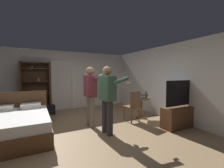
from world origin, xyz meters
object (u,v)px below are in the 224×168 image
object	(u,v)px
laptop	(142,97)
tv_flatscreen	(181,113)
bookshelf	(36,86)
bed	(15,125)
suitcase_dark	(47,110)
person_blue_shirt	(108,95)
side_table	(141,104)
bottle_on_table	(146,95)
person_striped_shirt	(91,92)
wooden_chair	(133,105)

from	to	relation	value
laptop	tv_flatscreen	bearing A→B (deg)	-68.85
bookshelf	bed	bearing A→B (deg)	-102.02
tv_flatscreen	suitcase_dark	world-z (taller)	tv_flatscreen
bookshelf	suitcase_dark	world-z (taller)	bookshelf
tv_flatscreen	person_blue_shirt	size ratio (longest dim) A/B	0.79
tv_flatscreen	side_table	bearing A→B (deg)	109.37
bottle_on_table	person_striped_shirt	world-z (taller)	person_striped_shirt
side_table	suitcase_dark	size ratio (longest dim) A/B	1.30
bed	person_striped_shirt	world-z (taller)	person_striped_shirt
person_striped_shirt	wooden_chair	bearing A→B (deg)	-10.20
bookshelf	laptop	world-z (taller)	bookshelf
bookshelf	person_striped_shirt	xyz separation A→B (m)	(1.39, -2.37, -0.06)
bookshelf	laptop	xyz separation A→B (m)	(3.22, -2.45, -0.32)
laptop	wooden_chair	xyz separation A→B (m)	(-0.47, -0.16, -0.21)
person_blue_shirt	person_striped_shirt	xyz separation A→B (m)	(-0.20, 0.72, 0.01)
person_striped_shirt	bed	bearing A→B (deg)	177.25
side_table	person_blue_shirt	bearing A→B (deg)	-157.78
laptop	bottle_on_table	bearing A→B (deg)	-12.46
laptop	person_striped_shirt	xyz separation A→B (m)	(-1.82, 0.09, 0.26)
bottle_on_table	laptop	bearing A→B (deg)	167.54
side_table	bottle_on_table	bearing A→B (deg)	-29.74
bed	wooden_chair	xyz separation A→B (m)	(3.23, -0.33, 0.24)
tv_flatscreen	suitcase_dark	xyz separation A→B (m)	(-3.35, 3.16, -0.22)
bottle_on_table	bookshelf	bearing A→B (deg)	143.64
side_table	suitcase_dark	world-z (taller)	side_table
bed	person_blue_shirt	size ratio (longest dim) A/B	1.14
bookshelf	suitcase_dark	size ratio (longest dim) A/B	3.71
bed	suitcase_dark	world-z (taller)	bed
bottle_on_table	wooden_chair	distance (m)	0.70
wooden_chair	person_striped_shirt	distance (m)	1.45
side_table	person_blue_shirt	xyz separation A→B (m)	(-1.65, -0.67, 0.53)
tv_flatscreen	suitcase_dark	distance (m)	4.61
bottle_on_table	wooden_chair	world-z (taller)	wooden_chair
bookshelf	laptop	bearing A→B (deg)	-37.34
bed	side_table	xyz separation A→B (m)	(3.73, -0.13, 0.17)
tv_flatscreen	bottle_on_table	distance (m)	1.26
side_table	wooden_chair	bearing A→B (deg)	-158.07
wooden_chair	bottle_on_table	bearing A→B (deg)	10.70
bed	side_table	distance (m)	3.74
laptop	wooden_chair	bearing A→B (deg)	-161.51
suitcase_dark	bottle_on_table	bearing A→B (deg)	-46.54
suitcase_dark	person_blue_shirt	bearing A→B (deg)	-77.36
laptop	person_striped_shirt	distance (m)	1.84
bed	bottle_on_table	distance (m)	3.91
bed	wooden_chair	bearing A→B (deg)	-5.89
bed	person_striped_shirt	size ratio (longest dim) A/B	1.13
suitcase_dark	person_striped_shirt	bearing A→B (deg)	-73.74
bookshelf	suitcase_dark	xyz separation A→B (m)	(0.33, -0.49, -0.89)
bed	side_table	size ratio (longest dim) A/B	2.80
suitcase_dark	laptop	bearing A→B (deg)	-47.53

